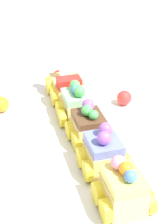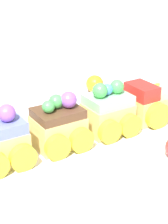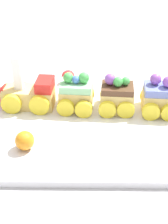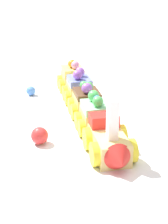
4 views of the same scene
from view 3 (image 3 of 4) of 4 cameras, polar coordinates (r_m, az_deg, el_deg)
ground_plane at (r=0.60m, az=3.29°, el=-1.86°), size 10.00×10.00×0.00m
display_board at (r=0.59m, az=3.31°, el=-1.38°), size 0.77×0.34×0.01m
cake_train_locomotive at (r=0.62m, az=-10.71°, el=3.19°), size 0.13×0.08×0.10m
cake_car_mint at (r=0.60m, az=-1.42°, el=3.13°), size 0.07×0.08×0.08m
cake_car_chocolate at (r=0.60m, az=6.01°, el=2.72°), size 0.07×0.08×0.07m
cake_car_blueberry at (r=0.61m, az=13.61°, el=2.40°), size 0.07×0.08×0.08m
gumball_red at (r=0.71m, az=-2.91°, el=6.45°), size 0.03×0.03×0.03m
gumball_orange at (r=0.51m, az=-10.79°, el=-5.15°), size 0.03×0.03×0.03m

